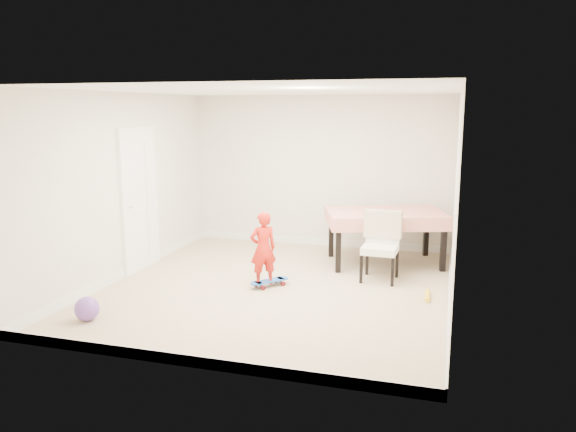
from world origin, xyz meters
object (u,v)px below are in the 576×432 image
(dining_table, at_px, (385,237))
(child, at_px, (263,251))
(dining_chair, at_px, (380,247))
(skateboard, at_px, (270,283))
(balloon, at_px, (87,309))

(dining_table, height_order, child, child)
(dining_table, bearing_deg, dining_chair, -106.08)
(dining_chair, relative_size, skateboard, 1.67)
(dining_chair, relative_size, balloon, 3.46)
(skateboard, height_order, child, child)
(balloon, bearing_deg, child, 48.50)
(dining_table, xyz_separation_m, dining_chair, (0.04, -0.89, 0.07))
(dining_table, xyz_separation_m, skateboard, (-1.35, -1.59, -0.37))
(dining_table, relative_size, child, 1.76)
(skateboard, distance_m, child, 0.46)
(child, xyz_separation_m, balloon, (-1.53, -1.73, -0.36))
(dining_chair, distance_m, balloon, 3.89)
(dining_table, distance_m, dining_chair, 0.90)
(skateboard, relative_size, balloon, 2.07)
(dining_table, relative_size, dining_chair, 1.81)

